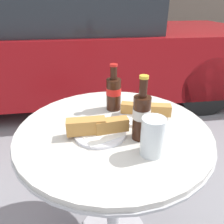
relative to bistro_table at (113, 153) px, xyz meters
name	(u,v)px	position (x,y,z in m)	size (l,w,h in m)	color
bistro_table	(113,153)	(0.00, 0.00, 0.00)	(0.79, 0.79, 0.70)	#B7B7BC
cola_bottle_left	(114,92)	(0.03, 0.17, 0.21)	(0.07, 0.07, 0.22)	#33190F
cola_bottle_right	(141,115)	(0.09, -0.09, 0.23)	(0.06, 0.06, 0.24)	#33190F
drinking_glass	(152,138)	(0.10, -0.19, 0.19)	(0.08, 0.08, 0.13)	#C68923
lunch_plate_near	(98,129)	(-0.07, -0.05, 0.16)	(0.23, 0.20, 0.07)	white
lunch_plate_far	(144,113)	(0.15, 0.07, 0.15)	(0.23, 0.21, 0.06)	white
parked_car	(76,49)	(-0.16, 2.10, 0.04)	(4.35, 1.75, 1.25)	#9E0F14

